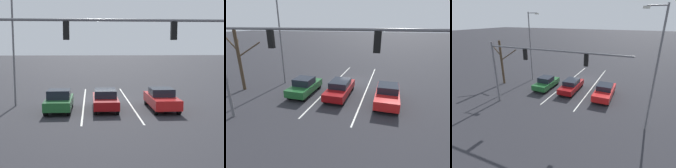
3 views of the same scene
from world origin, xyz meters
The scene contains 10 objects.
ground_plane centered at (0.00, 0.00, 0.00)m, with size 240.00×240.00×0.00m, color #28282D.
lane_stripe_left_divider centered at (-1.82, 1.67, 0.01)m, with size 0.12×15.35×0.01m, color silver.
lane_stripe_center_divider centered at (1.82, 1.67, 0.01)m, with size 0.12×15.35×0.01m, color silver.
car_red_leftlane_front centered at (-3.82, 4.88, 0.77)m, with size 1.82×4.77×1.54m.
car_maroon_midlane_front centered at (0.24, 4.69, 0.75)m, with size 1.73×4.67×1.45m.
car_darkgreen_rightlane_front centered at (3.48, 5.12, 0.76)m, with size 1.78×4.12×1.54m.
traffic_signal_gantry centered at (2.20, 10.34, 4.75)m, with size 13.03×0.37×6.28m.
street_lamp_right_shoulder centered at (6.87, 2.95, 5.16)m, with size 1.56×0.24×9.17m.
street_lamp_left_shoulder centered at (-7.97, 9.65, 5.23)m, with size 1.53×0.24×9.32m.
bare_tree_near centered at (9.70, 5.78, 3.08)m, with size 3.04×1.47×5.76m.
Camera 3 is at (-6.93, 23.16, 8.41)m, focal length 28.00 mm.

